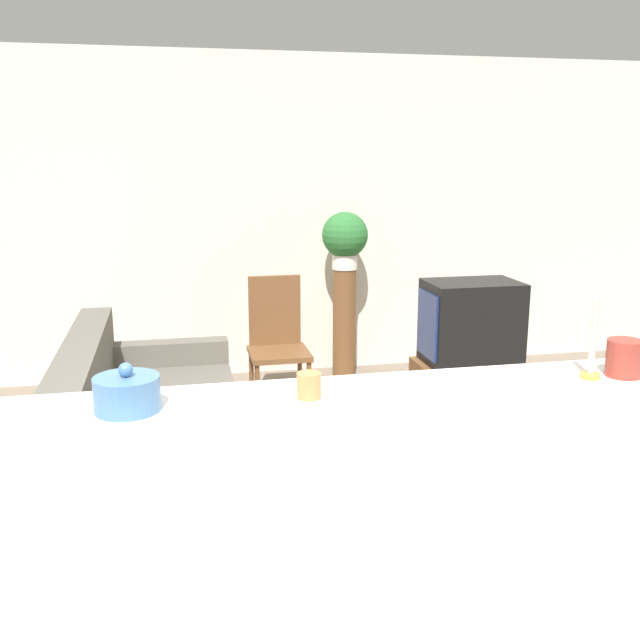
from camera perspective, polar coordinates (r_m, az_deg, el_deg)
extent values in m
plane|color=#756656|center=(3.29, 0.94, -21.73)|extent=(14.00, 14.00, 0.00)
cube|color=silver|center=(6.12, -6.20, 8.06)|extent=(9.00, 0.06, 2.70)
cube|color=#605B51|center=(4.26, -12.85, -10.06)|extent=(0.97, 2.06, 0.46)
cube|color=#605B51|center=(4.14, -18.52, -4.73)|extent=(0.20, 2.06, 0.41)
cube|color=#605B51|center=(3.36, -13.12, -15.08)|extent=(0.97, 0.16, 0.62)
cube|color=#605B51|center=(5.12, -12.77, -5.09)|extent=(0.97, 0.16, 0.62)
cube|color=brown|center=(5.02, 11.72, -6.10)|extent=(0.71, 0.44, 0.50)
cube|color=black|center=(4.88, 12.01, -0.20)|extent=(0.61, 0.42, 0.56)
cube|color=navy|center=(4.76, 8.61, -0.37)|extent=(0.02, 0.35, 0.44)
cube|color=brown|center=(5.32, -3.29, -2.69)|extent=(0.44, 0.44, 0.04)
cube|color=brown|center=(5.45, -3.65, 0.79)|extent=(0.40, 0.04, 0.53)
cylinder|color=brown|center=(5.19, -5.03, -5.77)|extent=(0.04, 0.04, 0.41)
cylinder|color=brown|center=(5.24, -0.88, -5.51)|extent=(0.04, 0.04, 0.41)
cylinder|color=brown|center=(5.55, -5.50, -4.52)|extent=(0.04, 0.04, 0.41)
cylinder|color=brown|center=(5.60, -1.63, -4.30)|extent=(0.04, 0.04, 0.41)
cylinder|color=brown|center=(6.07, 1.95, -0.30)|extent=(0.20, 0.20, 0.94)
cylinder|color=white|center=(5.97, 1.99, 4.67)|extent=(0.21, 0.21, 0.12)
sphere|color=#2D7033|center=(5.94, 2.01, 6.81)|extent=(0.38, 0.38, 0.38)
cube|color=white|center=(2.64, 3.16, -17.21)|extent=(2.72, 0.44, 1.09)
cylinder|color=#4C7AAD|center=(2.32, -15.17, -5.71)|extent=(0.21, 0.21, 0.11)
sphere|color=#4C7AAD|center=(2.30, -15.29, -3.86)|extent=(0.05, 0.05, 0.05)
cylinder|color=#C6844C|center=(2.36, -0.90, -5.26)|extent=(0.08, 0.08, 0.09)
cylinder|color=#B7933D|center=(2.75, 20.79, -4.18)|extent=(0.07, 0.07, 0.02)
cylinder|color=beige|center=(2.71, 21.04, -1.23)|extent=(0.02, 0.02, 0.27)
cylinder|color=#99382D|center=(2.81, 23.15, -2.82)|extent=(0.13, 0.13, 0.14)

